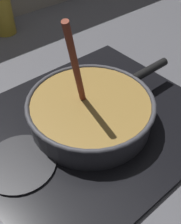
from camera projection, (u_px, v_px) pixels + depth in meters
name	position (u px, v px, depth m)	size (l,w,h in m)	color
ground	(130.00, 152.00, 0.63)	(2.40, 1.60, 0.04)	#4C4C51
hob_plate	(90.00, 123.00, 0.66)	(0.56, 0.48, 0.01)	black
burner_ring	(90.00, 120.00, 0.65)	(0.19, 0.19, 0.01)	#592D0C
spare_burner	(20.00, 163.00, 0.56)	(0.15, 0.15, 0.01)	#262628
cooking_pan	(91.00, 110.00, 0.63)	(0.41, 0.30, 0.28)	#38383D
sauce_bottle	(1.00, 7.00, 0.94)	(0.07, 0.07, 0.23)	gold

